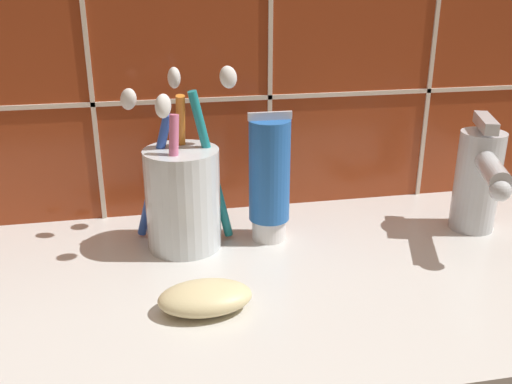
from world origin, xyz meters
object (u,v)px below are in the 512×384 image
object	(u,v)px
toothpaste_tube	(272,178)
sink_faucet	(480,178)
toothbrush_cup	(183,194)
soap_bar	(205,298)

from	to	relation	value
toothpaste_tube	sink_faucet	xyz separation A→B (cm)	(21.89, -2.50, -0.62)
toothpaste_tube	toothbrush_cup	bearing A→B (deg)	179.37
toothbrush_cup	sink_faucet	size ratio (longest dim) A/B	1.46
toothpaste_tube	sink_faucet	distance (cm)	22.04
toothpaste_tube	soap_bar	xyz separation A→B (cm)	(-8.47, -12.45, -5.56)
toothbrush_cup	sink_faucet	bearing A→B (deg)	-4.78
toothbrush_cup	sink_faucet	xyz separation A→B (cm)	(31.08, -2.60, 0.46)
sink_faucet	toothbrush_cup	bearing A→B (deg)	-74.57
sink_faucet	soap_bar	xyz separation A→B (cm)	(-30.36, -9.95, -4.94)
toothbrush_cup	toothpaste_tube	size ratio (longest dim) A/B	1.34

